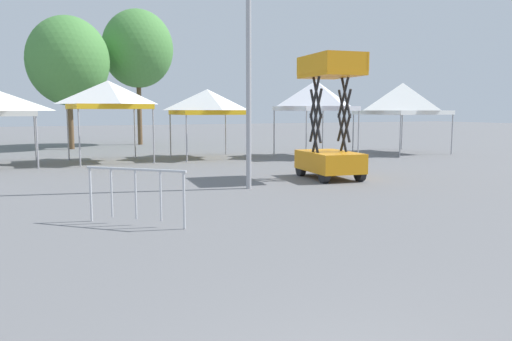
{
  "coord_description": "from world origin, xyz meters",
  "views": [
    {
      "loc": [
        -2.37,
        -1.75,
        2.14
      ],
      "look_at": [
        0.56,
        4.48,
        1.3
      ],
      "focal_mm": 34.88,
      "sensor_mm": 36.0,
      "label": 1
    }
  ],
  "objects_px": {
    "tree_behind_tents_left": "(138,49)",
    "canopy_tent_behind_left": "(316,96)",
    "canopy_tent_center": "(108,95)",
    "scissor_lift": "(330,141)",
    "canopy_tent_left_of_center": "(402,99)",
    "tree_behind_tents_right": "(68,61)",
    "crowd_barrier_by_lift": "(135,185)",
    "canopy_tent_far_left": "(207,102)"
  },
  "relations": [
    {
      "from": "tree_behind_tents_left",
      "to": "canopy_tent_behind_left",
      "type": "bearing_deg",
      "value": -64.3
    },
    {
      "from": "canopy_tent_center",
      "to": "scissor_lift",
      "type": "distance_m",
      "value": 9.87
    },
    {
      "from": "canopy_tent_center",
      "to": "canopy_tent_left_of_center",
      "type": "relative_size",
      "value": 0.91
    },
    {
      "from": "tree_behind_tents_right",
      "to": "canopy_tent_behind_left",
      "type": "bearing_deg",
      "value": -44.43
    },
    {
      "from": "crowd_barrier_by_lift",
      "to": "canopy_tent_behind_left",
      "type": "bearing_deg",
      "value": 44.99
    },
    {
      "from": "scissor_lift",
      "to": "tree_behind_tents_right",
      "type": "relative_size",
      "value": 0.53
    },
    {
      "from": "crowd_barrier_by_lift",
      "to": "scissor_lift",
      "type": "bearing_deg",
      "value": 29.39
    },
    {
      "from": "canopy_tent_left_of_center",
      "to": "scissor_lift",
      "type": "height_order",
      "value": "scissor_lift"
    },
    {
      "from": "canopy_tent_far_left",
      "to": "crowd_barrier_by_lift",
      "type": "xyz_separation_m",
      "value": [
        -5.66,
        -11.87,
        -1.74
      ]
    },
    {
      "from": "tree_behind_tents_right",
      "to": "canopy_tent_center",
      "type": "bearing_deg",
      "value": -84.07
    },
    {
      "from": "scissor_lift",
      "to": "crowd_barrier_by_lift",
      "type": "distance_m",
      "value": 7.84
    },
    {
      "from": "canopy_tent_left_of_center",
      "to": "crowd_barrier_by_lift",
      "type": "bearing_deg",
      "value": -146.32
    },
    {
      "from": "scissor_lift",
      "to": "crowd_barrier_by_lift",
      "type": "xyz_separation_m",
      "value": [
        -6.82,
        -3.84,
        -0.41
      ]
    },
    {
      "from": "canopy_tent_far_left",
      "to": "scissor_lift",
      "type": "distance_m",
      "value": 8.21
    },
    {
      "from": "tree_behind_tents_left",
      "to": "tree_behind_tents_right",
      "type": "relative_size",
      "value": 1.14
    },
    {
      "from": "crowd_barrier_by_lift",
      "to": "tree_behind_tents_right",
      "type": "bearing_deg",
      "value": 88.32
    },
    {
      "from": "canopy_tent_behind_left",
      "to": "tree_behind_tents_right",
      "type": "xyz_separation_m",
      "value": [
        -9.75,
        9.56,
        1.98
      ]
    },
    {
      "from": "canopy_tent_behind_left",
      "to": "scissor_lift",
      "type": "distance_m",
      "value": 7.55
    },
    {
      "from": "scissor_lift",
      "to": "canopy_tent_far_left",
      "type": "bearing_deg",
      "value": 98.25
    },
    {
      "from": "scissor_lift",
      "to": "tree_behind_tents_left",
      "type": "xyz_separation_m",
      "value": [
        -2.05,
        18.03,
        4.67
      ]
    },
    {
      "from": "canopy_tent_far_left",
      "to": "canopy_tent_behind_left",
      "type": "xyz_separation_m",
      "value": [
        4.67,
        -1.54,
        0.3
      ]
    },
    {
      "from": "scissor_lift",
      "to": "tree_behind_tents_right",
      "type": "distance_m",
      "value": 17.58
    },
    {
      "from": "tree_behind_tents_left",
      "to": "crowd_barrier_by_lift",
      "type": "height_order",
      "value": "tree_behind_tents_left"
    },
    {
      "from": "canopy_tent_center",
      "to": "tree_behind_tents_left",
      "type": "height_order",
      "value": "tree_behind_tents_left"
    },
    {
      "from": "canopy_tent_far_left",
      "to": "crowd_barrier_by_lift",
      "type": "distance_m",
      "value": 13.26
    },
    {
      "from": "canopy_tent_center",
      "to": "tree_behind_tents_left",
      "type": "bearing_deg",
      "value": 71.25
    },
    {
      "from": "canopy_tent_far_left",
      "to": "tree_behind_tents_left",
      "type": "distance_m",
      "value": 10.58
    },
    {
      "from": "canopy_tent_far_left",
      "to": "crowd_barrier_by_lift",
      "type": "height_order",
      "value": "canopy_tent_far_left"
    },
    {
      "from": "canopy_tent_behind_left",
      "to": "tree_behind_tents_right",
      "type": "bearing_deg",
      "value": 135.57
    },
    {
      "from": "canopy_tent_behind_left",
      "to": "canopy_tent_left_of_center",
      "type": "bearing_deg",
      "value": -1.94
    },
    {
      "from": "canopy_tent_far_left",
      "to": "scissor_lift",
      "type": "bearing_deg",
      "value": -81.75
    },
    {
      "from": "canopy_tent_far_left",
      "to": "crowd_barrier_by_lift",
      "type": "relative_size",
      "value": 1.97
    },
    {
      "from": "canopy_tent_behind_left",
      "to": "tree_behind_tents_left",
      "type": "relative_size",
      "value": 0.42
    },
    {
      "from": "scissor_lift",
      "to": "tree_behind_tents_left",
      "type": "bearing_deg",
      "value": 96.48
    },
    {
      "from": "tree_behind_tents_right",
      "to": "canopy_tent_left_of_center",
      "type": "bearing_deg",
      "value": -33.54
    },
    {
      "from": "canopy_tent_left_of_center",
      "to": "scissor_lift",
      "type": "distance_m",
      "value": 10.64
    },
    {
      "from": "canopy_tent_center",
      "to": "scissor_lift",
      "type": "relative_size",
      "value": 0.87
    },
    {
      "from": "canopy_tent_left_of_center",
      "to": "scissor_lift",
      "type": "xyz_separation_m",
      "value": [
        -8.42,
        -6.32,
        -1.52
      ]
    },
    {
      "from": "tree_behind_tents_left",
      "to": "canopy_tent_far_left",
      "type": "bearing_deg",
      "value": -84.95
    },
    {
      "from": "canopy_tent_center",
      "to": "canopy_tent_left_of_center",
      "type": "bearing_deg",
      "value": -7.35
    },
    {
      "from": "canopy_tent_center",
      "to": "scissor_lift",
      "type": "bearing_deg",
      "value": -56.25
    },
    {
      "from": "canopy_tent_behind_left",
      "to": "tree_behind_tents_right",
      "type": "relative_size",
      "value": 0.48
    }
  ]
}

